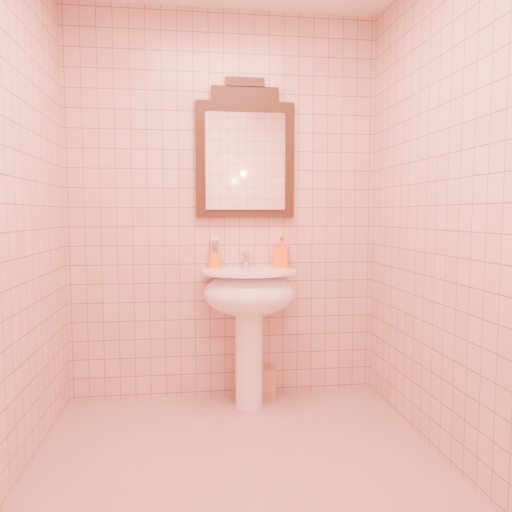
{
  "coord_description": "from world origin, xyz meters",
  "views": [
    {
      "loc": [
        -0.23,
        -2.15,
        1.2
      ],
      "look_at": [
        0.13,
        0.55,
        0.98
      ],
      "focal_mm": 35.0,
      "sensor_mm": 36.0,
      "label": 1
    }
  ],
  "objects": [
    {
      "name": "floor",
      "position": [
        0.0,
        0.0,
        0.0
      ],
      "size": [
        2.2,
        2.2,
        0.0
      ],
      "primitive_type": "plane",
      "color": "tan",
      "rests_on": "ground"
    },
    {
      "name": "back_wall",
      "position": [
        0.0,
        1.1,
        1.25
      ],
      "size": [
        2.0,
        0.02,
        2.5
      ],
      "primitive_type": "cube",
      "color": "#DAA498",
      "rests_on": "floor"
    },
    {
      "name": "pedestal_sink",
      "position": [
        0.13,
        0.87,
        0.66
      ],
      "size": [
        0.58,
        0.58,
        0.86
      ],
      "color": "white",
      "rests_on": "floor"
    },
    {
      "name": "faucet",
      "position": [
        0.13,
        1.01,
        0.92
      ],
      "size": [
        0.04,
        0.16,
        0.11
      ],
      "color": "white",
      "rests_on": "pedestal_sink"
    },
    {
      "name": "mirror",
      "position": [
        0.13,
        1.07,
        1.59
      ],
      "size": [
        0.63,
        0.06,
        0.88
      ],
      "color": "black",
      "rests_on": "back_wall"
    },
    {
      "name": "toothbrush_cup",
      "position": [
        -0.07,
        1.03,
        0.91
      ],
      "size": [
        0.08,
        0.08,
        0.18
      ],
      "rotation": [
        0.0,
        0.0,
        -0.41
      ],
      "color": "orange",
      "rests_on": "pedestal_sink"
    },
    {
      "name": "soap_dispenser",
      "position": [
        0.36,
        1.02,
        0.96
      ],
      "size": [
        0.12,
        0.12,
        0.2
      ],
      "primitive_type": "imported",
      "rotation": [
        0.0,
        0.0,
        -0.37
      ],
      "color": "#F85F14",
      "rests_on": "pedestal_sink"
    },
    {
      "name": "towel",
      "position": [
        0.25,
        1.04,
        0.09
      ],
      "size": [
        0.16,
        0.11,
        0.19
      ],
      "primitive_type": "cube",
      "rotation": [
        0.0,
        0.0,
        -0.05
      ],
      "color": "#DD9282",
      "rests_on": "floor"
    }
  ]
}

